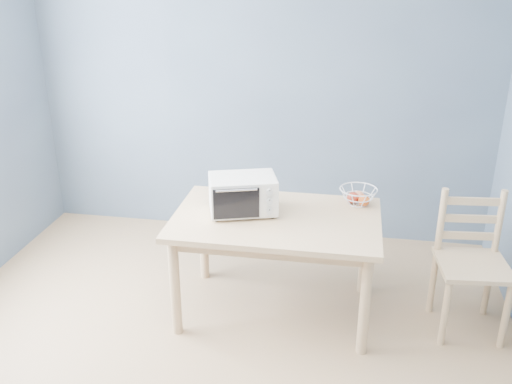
% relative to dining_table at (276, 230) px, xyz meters
% --- Properties ---
extents(room, '(4.01, 4.51, 2.61)m').
position_rel_dining_table_xyz_m(room, '(-0.32, -0.94, 0.65)').
color(room, '#A27F5A').
rests_on(room, ground).
extents(dining_table, '(1.40, 0.90, 0.75)m').
position_rel_dining_table_xyz_m(dining_table, '(0.00, 0.00, 0.00)').
color(dining_table, '#D8B781').
rests_on(dining_table, ground).
extents(toaster_oven, '(0.52, 0.44, 0.26)m').
position_rel_dining_table_xyz_m(toaster_oven, '(-0.25, 0.02, 0.24)').
color(toaster_oven, white).
rests_on(toaster_oven, dining_table).
extents(fruit_basket, '(0.35, 0.35, 0.12)m').
position_rel_dining_table_xyz_m(fruit_basket, '(0.54, 0.31, 0.16)').
color(fruit_basket, white).
rests_on(fruit_basket, dining_table).
extents(dining_chair, '(0.49, 0.49, 0.96)m').
position_rel_dining_table_xyz_m(dining_chair, '(1.31, 0.06, -0.18)').
color(dining_chair, '#D8B781').
rests_on(dining_chair, ground).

